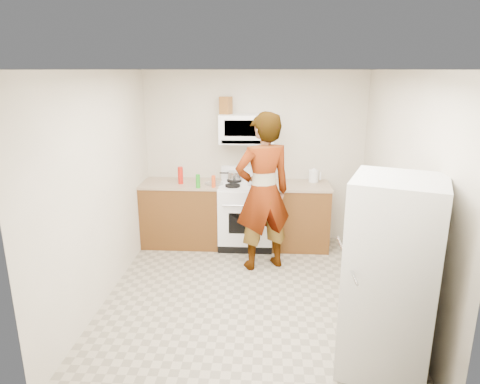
# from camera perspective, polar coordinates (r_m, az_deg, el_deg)

# --- Properties ---
(floor) EXTENTS (3.60, 3.60, 0.00)m
(floor) POSITION_cam_1_polar(r_m,az_deg,el_deg) (5.06, 1.10, -13.60)
(floor) COLOR gray
(floor) RESTS_ON ground
(back_wall) EXTENTS (3.20, 0.02, 2.50)m
(back_wall) POSITION_cam_1_polar(r_m,az_deg,el_deg) (6.31, 1.87, 4.59)
(back_wall) COLOR beige
(back_wall) RESTS_ON floor
(right_wall) EXTENTS (0.02, 3.60, 2.50)m
(right_wall) POSITION_cam_1_polar(r_m,az_deg,el_deg) (4.78, 20.58, -0.19)
(right_wall) COLOR beige
(right_wall) RESTS_ON floor
(cabinet_left) EXTENTS (1.12, 0.62, 0.90)m
(cabinet_left) POSITION_cam_1_polar(r_m,az_deg,el_deg) (6.35, -7.71, -2.97)
(cabinet_left) COLOR #563214
(cabinet_left) RESTS_ON floor
(counter_left) EXTENTS (1.14, 0.64, 0.03)m
(counter_left) POSITION_cam_1_polar(r_m,az_deg,el_deg) (6.22, -7.87, 1.11)
(counter_left) COLOR tan
(counter_left) RESTS_ON cabinet_left
(cabinet_right) EXTENTS (0.80, 0.62, 0.90)m
(cabinet_right) POSITION_cam_1_polar(r_m,az_deg,el_deg) (6.25, 7.97, -3.28)
(cabinet_right) COLOR #563214
(cabinet_right) RESTS_ON floor
(counter_right) EXTENTS (0.82, 0.64, 0.03)m
(counter_right) POSITION_cam_1_polar(r_m,az_deg,el_deg) (6.12, 8.14, 0.85)
(counter_right) COLOR tan
(counter_right) RESTS_ON cabinet_right
(gas_range) EXTENTS (0.76, 0.65, 1.13)m
(gas_range) POSITION_cam_1_polar(r_m,az_deg,el_deg) (6.22, 0.80, -2.88)
(gas_range) COLOR white
(gas_range) RESTS_ON floor
(microwave) EXTENTS (0.76, 0.38, 0.40)m
(microwave) POSITION_cam_1_polar(r_m,az_deg,el_deg) (6.07, 0.90, 8.43)
(microwave) COLOR white
(microwave) RESTS_ON back_wall
(person) EXTENTS (0.87, 0.74, 2.02)m
(person) POSITION_cam_1_polar(r_m,az_deg,el_deg) (5.38, 3.10, -0.06)
(person) COLOR tan
(person) RESTS_ON floor
(fridge) EXTENTS (0.90, 0.90, 1.70)m
(fridge) POSITION_cam_1_polar(r_m,az_deg,el_deg) (3.79, 19.42, -10.79)
(fridge) COLOR silver
(fridge) RESTS_ON floor
(kettle) EXTENTS (0.18, 0.18, 0.17)m
(kettle) POSITION_cam_1_polar(r_m,az_deg,el_deg) (6.26, 9.80, 2.11)
(kettle) COLOR white
(kettle) RESTS_ON counter_right
(jug) EXTENTS (0.18, 0.18, 0.24)m
(jug) POSITION_cam_1_polar(r_m,az_deg,el_deg) (6.08, -1.90, 11.48)
(jug) COLOR brown
(jug) RESTS_ON microwave
(saucepan) EXTENTS (0.24, 0.24, 0.11)m
(saucepan) POSITION_cam_1_polar(r_m,az_deg,el_deg) (6.25, -0.71, 2.21)
(saucepan) COLOR #A9A8AD
(saucepan) RESTS_ON gas_range
(tray) EXTENTS (0.29, 0.24, 0.05)m
(tray) POSITION_cam_1_polar(r_m,az_deg,el_deg) (6.01, 2.38, 1.10)
(tray) COLOR white
(tray) RESTS_ON gas_range
(bottle_spray) EXTENTS (0.09, 0.09, 0.25)m
(bottle_spray) POSITION_cam_1_polar(r_m,az_deg,el_deg) (6.12, -7.94, 2.22)
(bottle_spray) COLOR red
(bottle_spray) RESTS_ON counter_left
(bottle_hot_sauce) EXTENTS (0.06, 0.06, 0.17)m
(bottle_hot_sauce) POSITION_cam_1_polar(r_m,az_deg,el_deg) (5.88, -3.55, 1.41)
(bottle_hot_sauce) COLOR #DC4718
(bottle_hot_sauce) RESTS_ON counter_left
(bottle_green_cap) EXTENTS (0.06, 0.06, 0.19)m
(bottle_green_cap) POSITION_cam_1_polar(r_m,az_deg,el_deg) (5.87, -5.63, 1.44)
(bottle_green_cap) COLOR #1D8C19
(bottle_green_cap) RESTS_ON counter_left
(pot_lid) EXTENTS (0.33, 0.33, 0.01)m
(pot_lid) POSITION_cam_1_polar(r_m,az_deg,el_deg) (6.08, -3.48, 1.14)
(pot_lid) COLOR silver
(pot_lid) RESTS_ON counter_left
(broom) EXTENTS (0.22, 0.20, 1.27)m
(broom) POSITION_cam_1_polar(r_m,az_deg,el_deg) (6.02, 16.54, -2.66)
(broom) COLOR silver
(broom) RESTS_ON floor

